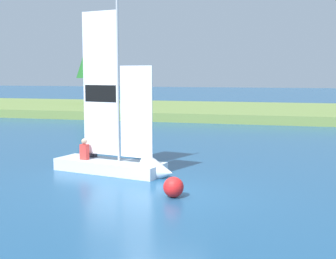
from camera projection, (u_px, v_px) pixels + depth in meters
The scene contains 5 objects.
ground_plane at pixel (162, 194), 13.77m from camera, with size 200.00×200.00×0.00m, color navy.
shore_bank at pixel (249, 111), 39.18m from camera, with size 80.00×14.53×0.64m, color olive.
shoreline_tree_left at pixel (90, 57), 43.27m from camera, with size 2.52×2.52×6.21m.
sailboat at pixel (125, 160), 16.42m from camera, with size 4.68×2.13×6.38m.
channel_buoy at pixel (173, 187), 13.37m from camera, with size 0.58×0.58×0.58m, color red.
Camera 1 is at (3.67, -12.94, 3.51)m, focal length 50.60 mm.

